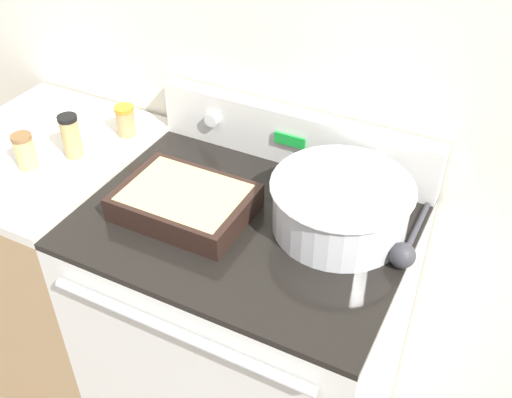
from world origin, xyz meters
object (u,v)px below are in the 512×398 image
object	(u,v)px
spice_jar_orange_cap	(126,121)
casserole_dish	(185,201)
spice_jar_black_cap	(71,136)
mixing_bowl	(341,203)
ladle	(405,251)
spice_jar_brown_cap	(25,151)

from	to	relation	value
spice_jar_orange_cap	casserole_dish	bearing A→B (deg)	-32.69
spice_jar_orange_cap	spice_jar_black_cap	xyz separation A→B (m)	(-0.06, -0.16, 0.02)
mixing_bowl	spice_jar_orange_cap	xyz separation A→B (m)	(-0.70, 0.10, -0.02)
casserole_dish	spice_jar_orange_cap	distance (m)	0.41
mixing_bowl	spice_jar_orange_cap	distance (m)	0.71
mixing_bowl	spice_jar_orange_cap	size ratio (longest dim) A/B	3.69
ladle	spice_jar_black_cap	xyz separation A→B (m)	(-0.94, -0.02, 0.05)
mixing_bowl	spice_jar_brown_cap	distance (m)	0.86
casserole_dish	ladle	size ratio (longest dim) A/B	1.20
spice_jar_orange_cap	spice_jar_brown_cap	world-z (taller)	spice_jar_brown_cap
mixing_bowl	spice_jar_orange_cap	world-z (taller)	mixing_bowl
casserole_dish	spice_jar_black_cap	bearing A→B (deg)	171.38
mixing_bowl	casserole_dish	bearing A→B (deg)	-161.03
casserole_dish	spice_jar_orange_cap	bearing A→B (deg)	147.31
casserole_dish	spice_jar_black_cap	size ratio (longest dim) A/B	2.55
mixing_bowl	spice_jar_black_cap	size ratio (longest dim) A/B	2.70
spice_jar_orange_cap	spice_jar_brown_cap	xyz separation A→B (m)	(-0.14, -0.26, 0.00)
ladle	spice_jar_orange_cap	bearing A→B (deg)	171.15
mixing_bowl	spice_jar_brown_cap	size ratio (longest dim) A/B	3.37
ladle	spice_jar_black_cap	bearing A→B (deg)	-178.68
ladle	spice_jar_black_cap	distance (m)	0.94
mixing_bowl	spice_jar_brown_cap	world-z (taller)	mixing_bowl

